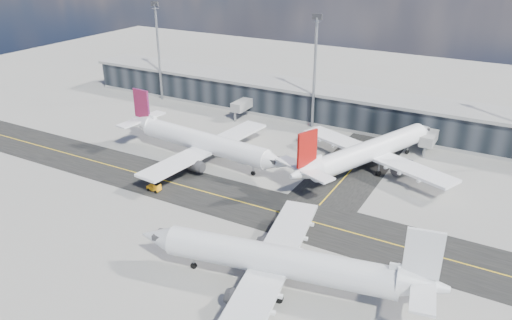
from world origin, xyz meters
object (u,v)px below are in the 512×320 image
object	(u,v)px
airliner_af	(201,142)
baggage_tug	(155,187)
airliner_redtail	(369,151)
airliner_near	(283,262)
service_van	(304,137)

from	to	relation	value
airliner_af	baggage_tug	xyz separation A→B (m)	(0.76, -17.08, -3.49)
airliner_af	airliner_redtail	distance (m)	36.28
baggage_tug	airliner_near	bearing A→B (deg)	69.10
airliner_near	airliner_af	bearing A→B (deg)	38.13
airliner_af	service_van	distance (m)	27.15
service_van	airliner_near	bearing A→B (deg)	-76.30
baggage_tug	service_van	xyz separation A→B (m)	(14.08, 39.51, -0.14)
airliner_near	baggage_tug	world-z (taller)	airliner_near
airliner_near	service_van	bearing A→B (deg)	10.44
airliner_af	baggage_tug	bearing A→B (deg)	8.20
airliner_af	service_van	xyz separation A→B (m)	(14.84, 22.44, -3.62)
airliner_af	airliner_redtail	xyz separation A→B (m)	(33.95, 12.79, 0.00)
airliner_near	baggage_tug	distance (m)	37.72
airliner_redtail	service_van	xyz separation A→B (m)	(-19.11, 9.65, -3.63)
airliner_af	service_van	size ratio (longest dim) A/B	8.37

